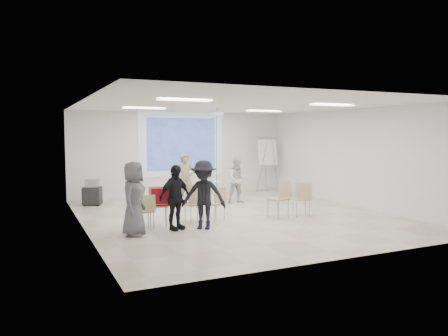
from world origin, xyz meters
name	(u,v)px	position (x,y,z in m)	size (l,w,h in m)	color
floor	(236,217)	(0.00, 0.00, -0.05)	(8.00, 9.00, 0.10)	beige
ceiling	(236,103)	(0.00, 0.00, 3.05)	(8.00, 9.00, 0.10)	white
wall_back	(181,154)	(0.00, 4.55, 1.50)	(8.00, 0.10, 3.00)	silver
wall_left	(80,166)	(-4.05, 0.00, 1.50)	(0.10, 9.00, 3.00)	silver
wall_right	(353,157)	(4.05, 0.00, 1.50)	(0.10, 9.00, 3.00)	silver
projection_halo	(182,144)	(0.00, 4.49, 1.85)	(3.20, 0.01, 2.30)	silver
projection_image	(182,144)	(0.00, 4.47, 1.85)	(2.60, 0.01, 1.90)	#2F4AA0
pedestal_table	(213,190)	(0.33, 2.38, 0.40)	(0.59, 0.59, 0.72)	white
player_left	(185,176)	(-0.69, 2.16, 0.91)	(0.67, 0.45, 1.83)	tan
player_right	(238,177)	(1.04, 1.96, 0.83)	(0.80, 0.64, 1.66)	silver
controller_left	(188,166)	(-0.51, 2.41, 1.21)	(0.04, 0.12, 0.04)	white
controller_right	(230,168)	(0.86, 2.21, 1.12)	(0.04, 0.12, 0.04)	silver
chair_far_left	(146,209)	(-2.66, -0.59, 0.48)	(0.44, 0.46, 0.81)	tan
chair_left_mid	(158,202)	(-2.31, -0.40, 0.58)	(0.57, 0.59, 0.98)	tan
chair_left_inner	(195,201)	(-1.34, -0.38, 0.54)	(0.47, 0.49, 0.91)	tan
chair_center	(217,201)	(-0.73, -0.37, 0.51)	(0.51, 0.53, 0.86)	tan
chair_right_inner	(281,196)	(0.91, -0.82, 0.60)	(0.59, 0.61, 1.01)	tan
chair_right_far	(302,196)	(1.55, -0.88, 0.56)	(0.56, 0.58, 0.94)	tan
red_jacket	(161,197)	(-2.29, -0.53, 0.72)	(0.44, 0.10, 0.42)	maroon
laptop	(194,203)	(-1.34, -0.28, 0.49)	(0.33, 0.24, 0.03)	black
audience_left	(175,193)	(-2.06, -0.96, 0.87)	(1.02, 0.61, 1.75)	black
audience_mid	(204,190)	(-1.43, -1.16, 0.92)	(1.19, 0.65, 1.83)	black
audience_outer	(134,194)	(-3.07, -1.13, 0.92)	(0.90, 0.59, 1.83)	#5A5A5F
flipchart_easel	(267,152)	(3.27, 3.92, 1.54)	(0.90, 0.69, 2.09)	#95989D
av_cart	(92,193)	(-3.32, 3.45, 0.37)	(0.67, 0.61, 0.81)	black
ceiling_projector	(217,119)	(0.10, 1.49, 2.69)	(0.30, 0.25, 3.00)	white
fluor_panel_nw	(144,108)	(-2.00, 2.00, 2.97)	(1.20, 0.30, 0.02)	white
fluor_panel_ne	(264,111)	(2.00, 2.00, 2.97)	(1.20, 0.30, 0.02)	white
fluor_panel_sw	(185,100)	(-2.00, -1.50, 2.97)	(1.20, 0.30, 0.02)	white
fluor_panel_se	(332,105)	(2.00, -1.50, 2.97)	(1.20, 0.30, 0.02)	white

